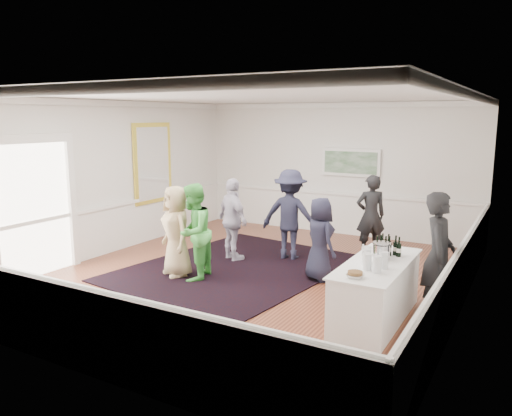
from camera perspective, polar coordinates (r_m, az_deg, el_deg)
The scene contains 23 objects.
floor at distance 9.15m, azimuth -0.17°, elevation -7.79°, with size 8.00×8.00×0.00m, color brown.
ceiling at distance 8.71m, azimuth -0.19°, elevation 12.66°, with size 7.00×8.00×0.02m, color white.
wall_left at distance 10.94m, azimuth -16.34°, elevation 3.38°, with size 0.02×8.00×3.20m, color white.
wall_right at distance 7.70m, azimuth 23.07°, elevation 0.17°, with size 0.02×8.00×3.20m, color white.
wall_back at distance 12.40m, azimuth 9.06°, elevation 4.44°, with size 7.00×0.02×3.20m, color white.
wall_front at distance 5.73m, azimuth -20.48°, elevation -2.92°, with size 7.00×0.02×3.20m, color white.
wainscoting at distance 9.01m, azimuth -0.18°, elevation -4.76°, with size 7.00×8.00×1.00m, color white, non-canonical shape.
mirror at distance 11.82m, azimuth -11.70°, elevation 5.05°, with size 0.05×1.25×1.85m.
doorway at distance 9.71m, azimuth -24.09°, elevation 0.96°, with size 0.10×1.78×2.56m.
landscape_painting at distance 12.19m, azimuth 10.76°, elevation 5.14°, with size 1.44×0.06×0.66m.
area_rug at distance 9.60m, azimuth -2.28°, elevation -6.86°, with size 3.40×4.46×0.02m, color black.
serving_table at distance 7.35m, azimuth 13.58°, elevation -9.20°, with size 0.80×2.09×0.85m.
bartender at distance 7.55m, azimuth 20.13°, elevation -5.15°, with size 0.67×0.44×1.83m, color black.
guest_tan at distance 9.08m, azimuth -9.08°, elevation -2.65°, with size 0.81×0.53×1.65m, color tan.
guest_green at distance 8.84m, azimuth -7.18°, elevation -2.75°, with size 0.83×0.65×1.72m, color green.
guest_lilac at distance 9.96m, azimuth -2.66°, elevation -1.35°, with size 0.97×0.41×1.66m, color #B1A8BC.
guest_dark_a at distance 10.06m, azimuth 3.93°, elevation -0.76°, with size 1.18×0.68×1.83m, color #1C1C2E.
guest_dark_b at distance 10.58m, azimuth 12.97°, elevation -0.83°, with size 0.62×0.41×1.69m, color black.
guest_navy at distance 8.84m, azimuth 7.33°, elevation -3.55°, with size 0.72×0.47×1.48m, color #1C1C2E.
wine_bottles at distance 7.60m, azimuth 14.77°, elevation -4.07°, with size 0.37×0.27×0.31m.
juice_pitchers at distance 6.93m, azimuth 13.13°, elevation -5.68°, with size 0.40×0.52×0.24m.
ice_bucket at distance 7.36m, azimuth 14.14°, elevation -4.83°, with size 0.26×0.26×0.24m, color silver.
nut_bowl at distance 6.49m, azimuth 11.26°, elevation -7.48°, with size 0.23×0.23×0.08m.
Camera 1 is at (4.32, -7.55, 2.85)m, focal length 35.00 mm.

